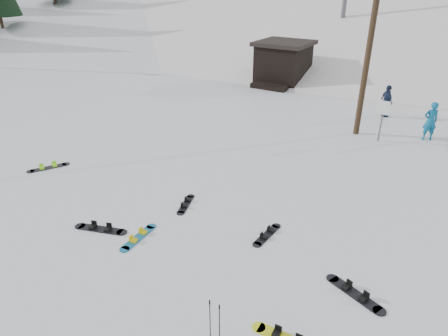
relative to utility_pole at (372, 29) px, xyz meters
The scene contains 16 objects.
ground 14.90m from the utility_pole, 98.13° to the right, with size 200.00×200.00×0.00m, color white.
ski_slope 44.31m from the utility_pole, 92.79° to the left, with size 60.00×75.00×45.00m, color white.
ridge_left 53.35m from the utility_pole, 138.18° to the left, with size 34.00×85.00×38.00m, color white.
treeline_left 44.65m from the utility_pole, 144.16° to the left, with size 20.00×64.00×10.00m, color black, non-canonical shape.
utility_pole is the anchor object (origin of this frame).
trail_sign 3.60m from the utility_pole, 21.04° to the right, with size 0.50×0.09×1.85m.
lift_hut 10.40m from the utility_pole, 135.24° to the left, with size 3.40×4.10×2.75m.
hero_snowboard 12.81m from the utility_pole, 104.39° to the right, with size 0.39×1.50×0.11m.
ski_poles 14.06m from the utility_pole, 86.35° to the right, with size 0.30×0.08×1.10m.
board_scatter_a 13.41m from the utility_pole, 109.48° to the right, with size 1.59×0.74×0.12m.
board_scatter_b 10.88m from the utility_pole, 107.23° to the right, with size 0.60×1.28×0.09m.
board_scatter_c 14.30m from the utility_pole, 132.07° to the right, with size 0.89×1.44×0.11m.
board_scatter_d 11.86m from the utility_pole, 74.62° to the right, with size 1.53×0.78×0.11m.
board_scatter_f 10.59m from the utility_pole, 89.46° to the right, with size 0.32×1.38×0.10m.
skier_teal 4.88m from the utility_pole, 17.78° to the left, with size 0.64×0.42×1.75m, color #0E608C.
skier_navy 5.07m from the utility_pole, 80.11° to the left, with size 0.97×0.41×1.66m, color #19253F.
Camera 1 is at (6.05, -4.18, 6.81)m, focal length 32.00 mm.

